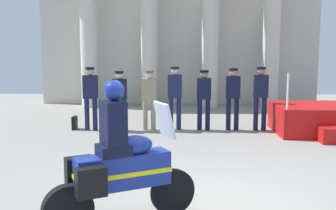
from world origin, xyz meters
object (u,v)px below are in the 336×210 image
at_px(officer_in_row_1, 120,96).
at_px(officer_in_row_3, 175,93).
at_px(briefcase_on_ground, 75,123).
at_px(officer_in_row_4, 204,95).
at_px(officer_in_row_2, 149,95).
at_px(motorcycle_with_rider, 118,166).
at_px(officer_in_row_5, 233,94).
at_px(officer_in_row_0, 90,93).
at_px(officer_in_row_6, 261,93).

height_order(officer_in_row_1, officer_in_row_3, officer_in_row_3).
bearing_deg(briefcase_on_ground, officer_in_row_4, -0.37).
bearing_deg(officer_in_row_2, officer_in_row_1, 6.96).
relative_size(officer_in_row_3, motorcycle_with_rider, 0.91).
xyz_separation_m(officer_in_row_1, officer_in_row_4, (2.28, 0.12, 0.01)).
relative_size(motorcycle_with_rider, briefcase_on_ground, 5.30).
bearing_deg(officer_in_row_5, officer_in_row_2, 3.24).
relative_size(officer_in_row_0, officer_in_row_4, 1.05).
relative_size(officer_in_row_2, officer_in_row_3, 0.94).
bearing_deg(officer_in_row_0, officer_in_row_2, -176.14).
bearing_deg(briefcase_on_ground, officer_in_row_6, -0.56).
bearing_deg(motorcycle_with_rider, officer_in_row_6, 36.32).
relative_size(officer_in_row_4, officer_in_row_6, 0.95).
relative_size(officer_in_row_4, briefcase_on_ground, 4.55).
relative_size(officer_in_row_5, officer_in_row_6, 0.98).
bearing_deg(motorcycle_with_rider, officer_in_row_5, 42.21).
xyz_separation_m(officer_in_row_1, officer_in_row_6, (3.81, 0.09, 0.07)).
bearing_deg(officer_in_row_0, motorcycle_with_rider, 106.34).
xyz_separation_m(officer_in_row_4, officer_in_row_5, (0.78, 0.00, 0.03)).
bearing_deg(officer_in_row_4, officer_in_row_5, -177.92).
height_order(officer_in_row_1, officer_in_row_4, officer_in_row_4).
xyz_separation_m(officer_in_row_0, motorcycle_with_rider, (1.56, -6.10, -0.22)).
bearing_deg(officer_in_row_0, officer_in_row_3, -174.71).
bearing_deg(officer_in_row_6, officer_in_row_1, 3.35).
height_order(officer_in_row_1, motorcycle_with_rider, motorcycle_with_rider).
height_order(officer_in_row_3, officer_in_row_6, officer_in_row_6).
height_order(officer_in_row_4, officer_in_row_6, officer_in_row_6).
height_order(officer_in_row_5, briefcase_on_ground, officer_in_row_5).
height_order(officer_in_row_0, officer_in_row_4, officer_in_row_0).
relative_size(officer_in_row_6, briefcase_on_ground, 4.81).
xyz_separation_m(officer_in_row_5, briefcase_on_ground, (-4.35, 0.02, -0.82)).
relative_size(officer_in_row_2, officer_in_row_4, 1.00).
height_order(officer_in_row_1, officer_in_row_2, officer_in_row_2).
height_order(officer_in_row_3, briefcase_on_ground, officer_in_row_3).
height_order(officer_in_row_5, motorcycle_with_rider, motorcycle_with_rider).
relative_size(officer_in_row_1, officer_in_row_4, 0.99).
height_order(officer_in_row_2, motorcycle_with_rider, motorcycle_with_rider).
height_order(officer_in_row_2, officer_in_row_6, officer_in_row_6).
height_order(officer_in_row_3, officer_in_row_5, officer_in_row_3).
height_order(officer_in_row_0, officer_in_row_3, officer_in_row_3).
height_order(officer_in_row_1, officer_in_row_6, officer_in_row_6).
distance_m(officer_in_row_0, officer_in_row_1, 0.79).
height_order(officer_in_row_3, motorcycle_with_rider, motorcycle_with_rider).
relative_size(officer_in_row_4, officer_in_row_5, 0.97).
bearing_deg(officer_in_row_2, officer_in_row_0, 3.86).
height_order(officer_in_row_5, officer_in_row_6, officer_in_row_6).
bearing_deg(motorcycle_with_rider, briefcase_on_ground, 80.74).
distance_m(officer_in_row_4, officer_in_row_5, 0.79).
distance_m(officer_in_row_1, officer_in_row_2, 0.80).
bearing_deg(officer_in_row_6, officer_in_row_5, -0.17).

